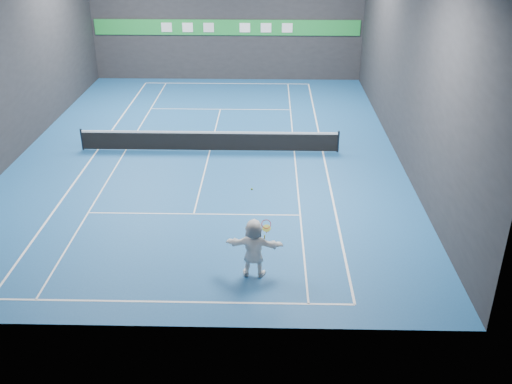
{
  "coord_description": "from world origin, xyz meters",
  "views": [
    {
      "loc": [
        2.88,
        -25.64,
        10.58
      ],
      "look_at": [
        2.43,
        -7.44,
        1.5
      ],
      "focal_mm": 40.0,
      "sensor_mm": 36.0,
      "label": 1
    }
  ],
  "objects_px": {
    "tennis_net": "(209,140)",
    "tennis_racket": "(266,227)",
    "tennis_ball": "(252,189)",
    "player": "(254,248)"
  },
  "relations": [
    {
      "from": "player",
      "to": "tennis_ball",
      "type": "bearing_deg",
      "value": -66.92
    },
    {
      "from": "tennis_ball",
      "to": "tennis_racket",
      "type": "bearing_deg",
      "value": -17.63
    },
    {
      "from": "tennis_net",
      "to": "tennis_racket",
      "type": "height_order",
      "value": "tennis_racket"
    },
    {
      "from": "tennis_racket",
      "to": "tennis_ball",
      "type": "bearing_deg",
      "value": 162.37
    },
    {
      "from": "tennis_net",
      "to": "tennis_racket",
      "type": "relative_size",
      "value": 16.2
    },
    {
      "from": "tennis_ball",
      "to": "tennis_racket",
      "type": "distance_m",
      "value": 1.3
    },
    {
      "from": "player",
      "to": "tennis_net",
      "type": "height_order",
      "value": "player"
    },
    {
      "from": "player",
      "to": "tennis_ball",
      "type": "relative_size",
      "value": 29.09
    },
    {
      "from": "player",
      "to": "tennis_racket",
      "type": "distance_m",
      "value": 0.85
    },
    {
      "from": "tennis_ball",
      "to": "tennis_net",
      "type": "height_order",
      "value": "tennis_ball"
    }
  ]
}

